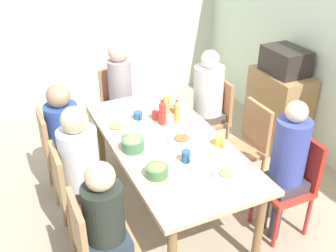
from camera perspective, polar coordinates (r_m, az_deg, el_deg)
name	(u,v)px	position (r m, az deg, el deg)	size (l,w,h in m)	color
ground_plane	(168,207)	(3.90, 0.00, -11.54)	(5.97, 5.97, 0.00)	tan
wall_left	(86,11)	(5.50, -11.63, 15.75)	(0.12, 4.04, 2.60)	silver
dining_table	(168,149)	(3.50, 0.00, -3.26)	(1.96, 0.95, 0.75)	#CAAB8B
chair_0	(119,102)	(4.69, -6.99, 3.36)	(0.40, 0.40, 0.90)	#A8814B
person_0	(121,87)	(4.51, -6.80, 5.57)	(0.30, 0.30, 1.26)	brown
chair_1	(247,142)	(3.96, 11.28, -2.30)	(0.40, 0.40, 0.90)	tan
chair_2	(95,243)	(2.91, -10.34, -16.12)	(0.40, 0.40, 0.90)	tan
person_2	(106,220)	(2.80, -8.80, -13.10)	(0.30, 0.30, 1.15)	#2F2B52
chair_3	(74,189)	(3.39, -13.36, -8.71)	(0.40, 0.40, 0.90)	tan
person_3	(81,162)	(3.26, -12.31, -5.11)	(0.31, 0.31, 1.24)	#525446
chair_4	(292,179)	(3.56, 17.29, -7.31)	(0.40, 0.40, 0.90)	#BB3426
person_4	(287,160)	(3.37, 16.68, -4.66)	(0.30, 0.30, 1.26)	#3A3849
chair_5	(213,114)	(4.43, 6.50, 1.74)	(0.40, 0.40, 0.90)	#AF7E52
person_5	(207,96)	(4.28, 5.65, 4.32)	(0.32, 0.32, 1.25)	brown
chair_6	(58,149)	(3.92, -15.52, -3.22)	(0.40, 0.40, 0.90)	tan
person_6	(65,129)	(3.83, -14.58, -0.47)	(0.31, 0.31, 1.16)	#3C4542
plate_0	(226,174)	(3.07, 8.26, -6.78)	(0.20, 0.20, 0.04)	white
plate_1	(182,139)	(3.46, 1.99, -1.84)	(0.25, 0.25, 0.04)	silver
plate_2	(117,127)	(3.67, -7.32, -0.14)	(0.25, 0.25, 0.04)	white
bowl_0	(171,111)	(3.85, 0.38, 2.13)	(0.23, 0.23, 0.08)	beige
bowl_1	(133,144)	(3.33, -5.09, -2.52)	(0.19, 0.19, 0.11)	#43794F
bowl_2	(157,170)	(3.02, -1.64, -6.34)	(0.17, 0.17, 0.10)	#467B46
cup_0	(129,136)	(3.47, -5.66, -1.39)	(0.11, 0.08, 0.09)	white
cup_1	(156,115)	(3.79, -1.79, 1.56)	(0.11, 0.07, 0.08)	#CE4546
cup_2	(167,100)	(4.09, -0.14, 3.77)	(0.12, 0.08, 0.08)	#DBC654
cup_3	(219,141)	(3.41, 7.34, -2.15)	(0.12, 0.09, 0.07)	yellow
cup_4	(138,115)	(3.80, -4.31, 1.51)	(0.12, 0.08, 0.07)	#2D61A1
cup_5	(187,156)	(3.17, 2.66, -4.37)	(0.11, 0.07, 0.10)	#2A6098
bottle_0	(162,113)	(3.66, -0.80, 1.90)	(0.06, 0.06, 0.25)	red
bottle_1	(177,111)	(3.74, 1.26, 2.19)	(0.05, 0.05, 0.21)	gold
side_cabinet	(278,109)	(4.81, 15.44, 2.38)	(0.70, 0.44, 0.90)	#A67E4D
microwave	(285,61)	(4.58, 16.42, 8.94)	(0.48, 0.36, 0.28)	#2E2723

